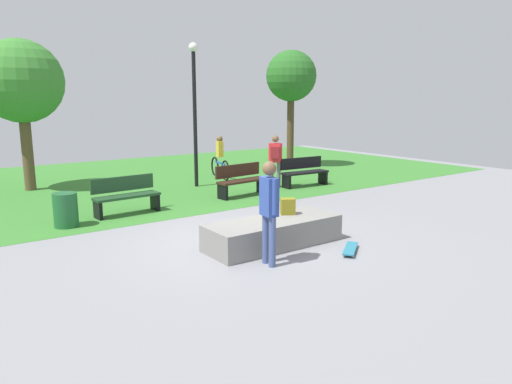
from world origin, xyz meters
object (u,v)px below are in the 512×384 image
Objects in this scene: park_bench_far_left at (304,171)px; cyclist_on_bicycle at (220,160)px; skateboard_by_ledge at (350,249)px; park_bench_far_right at (126,195)px; skater_performing_trick at (269,205)px; tree_young_birch at (21,82)px; trash_bin at (66,210)px; skateboard_spare at (223,225)px; lamp_post at (195,101)px; concrete_ledge at (274,233)px; pedestrian_with_backpack at (275,157)px; backpack_on_ledge at (288,206)px; tree_slender_maple at (291,77)px; park_bench_near_lamppost at (241,179)px.

cyclist_on_bicycle is (-1.34, 2.96, 0.15)m from park_bench_far_left.
park_bench_far_right is (-2.25, 5.25, 0.42)m from skateboard_by_ledge.
skater_performing_trick is 7.53m from park_bench_far_left.
trash_bin is (-0.24, -5.10, -2.86)m from tree_young_birch.
cyclist_on_bicycle reaches higher than skateboard_spare.
lamp_post is at bearing 67.77° from skateboard_spare.
park_bench_far_left is 0.91× the size of cyclist_on_bicycle.
concrete_ledge is at bearing -52.47° from trash_bin.
park_bench_far_left is 0.99× the size of pedestrian_with_backpack.
backpack_on_ledge is 0.42× the size of trash_bin.
skateboard_spare is 8.25m from tree_young_birch.
concrete_ledge is 3.32× the size of skateboard_spare.
trash_bin is 6.71m from pedestrian_with_backpack.
tree_slender_maple is (2.45, 3.63, 3.12)m from park_bench_far_left.
cyclist_on_bicycle is (3.33, 7.38, 0.38)m from concrete_ledge.
park_bench_far_left is (4.67, 4.42, 0.23)m from concrete_ledge.
skater_performing_trick is 2.18× the size of skateboard_spare.
backpack_on_ledge is 1.68m from skateboard_spare.
tree_slender_maple reaches higher than tree_young_birch.
pedestrian_with_backpack is (-0.92, 0.32, 0.51)m from park_bench_far_left.
park_bench_near_lamppost is at bearing -176.98° from park_bench_far_left.
trash_bin is at bearing -174.74° from park_bench_far_left.
lamp_post is (2.56, 7.19, 1.64)m from skater_performing_trick.
tree_young_birch reaches higher than trash_bin.
lamp_post is (-2.84, 1.96, 2.20)m from park_bench_far_left.
skateboard_by_ledge is 0.42× the size of cyclist_on_bicycle.
concrete_ledge is at bearing -114.29° from cyclist_on_bicycle.
backpack_on_ledge is at bearing -70.11° from tree_young_birch.
backpack_on_ledge reaches higher than trash_bin.
skater_performing_trick is 0.39× the size of tree_young_birch.
pedestrian_with_backpack is (2.85, 5.88, 0.92)m from skateboard_by_ledge.
tree_slender_maple reaches higher than park_bench_far_right.
skateboard_by_ledge is 0.46× the size of park_bench_near_lamppost.
cyclist_on_bicycle reaches higher than park_bench_near_lamppost.
pedestrian_with_backpack is at bearing -40.66° from lamp_post.
skateboard_spare is 5.03m from pedestrian_with_backpack.
park_bench_near_lamppost is (3.50, 0.18, 0.00)m from park_bench_far_right.
cyclist_on_bicycle is at bearing -13.62° from tree_young_birch.
skateboard_by_ledge is 2.96m from skateboard_spare.
tree_young_birch is (-3.52, 9.97, 3.18)m from skateboard_by_ledge.
pedestrian_with_backpack is at bearing 84.42° from backpack_on_ledge.
tree_slender_maple is (7.23, 6.41, 3.54)m from skateboard_spare.
trash_bin is at bearing -92.69° from tree_young_birch.
park_bench_far_left is (3.77, 5.56, 0.42)m from skateboard_by_ledge.
lamp_post is 5.86m from trash_bin.
backpack_on_ledge is 0.18× the size of cyclist_on_bicycle.
trash_bin is 7.19m from cyclist_on_bicycle.
tree_slender_maple is at bearing 55.92° from skateboard_by_ledge.
skateboard_by_ledge is (1.63, -0.34, -0.97)m from skater_performing_trick.
concrete_ledge is 1.50× the size of cyclist_on_bicycle.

